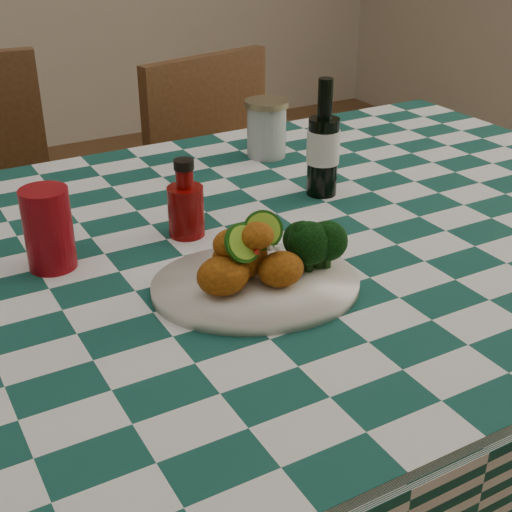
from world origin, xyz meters
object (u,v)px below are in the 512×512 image
dining_table (244,433)px  wooden_chair_right (251,228)px  plate (256,286)px  mason_jar (266,129)px  ketchup_bottle (185,198)px  beer_bottle (324,138)px  red_tumbler (48,229)px  fried_chicken_pile (253,252)px

dining_table → wooden_chair_right: (0.39, 0.67, 0.05)m
plate → mason_jar: bearing=58.3°
plate → wooden_chair_right: (0.45, 0.82, -0.35)m
ketchup_bottle → beer_bottle: (0.29, 0.04, 0.04)m
dining_table → plate: (-0.06, -0.15, 0.40)m
red_tumbler → beer_bottle: bearing=4.6°
wooden_chair_right → plate: bearing=-131.4°
red_tumbler → fried_chicken_pile: bearing=-43.8°
mason_jar → beer_bottle: bearing=-94.3°
fried_chicken_pile → mason_jar: mason_jar is taller
plate → wooden_chair_right: bearing=61.3°
plate → ketchup_bottle: size_ratio=2.28×
beer_bottle → wooden_chair_right: beer_bottle is taller
dining_table → red_tumbler: size_ratio=13.56×
fried_chicken_pile → red_tumbler: bearing=136.2°
dining_table → plate: plate is taller
dining_table → mason_jar: (0.24, 0.33, 0.45)m
dining_table → red_tumbler: red_tumbler is taller
dining_table → mason_jar: mason_jar is taller
plate → ketchup_bottle: ketchup_bottle is taller
beer_bottle → wooden_chair_right: size_ratio=0.24×
fried_chicken_pile → wooden_chair_right: size_ratio=0.15×
ketchup_bottle → fried_chicken_pile: bearing=-89.4°
dining_table → fried_chicken_pile: bearing=-113.3°
red_tumbler → wooden_chair_right: red_tumbler is taller
dining_table → red_tumbler: bearing=167.5°
wooden_chair_right → mason_jar: bearing=-126.9°
wooden_chair_right → ketchup_bottle: bearing=-139.6°
fried_chicken_pile → beer_bottle: size_ratio=0.65×
fried_chicken_pile → beer_bottle: 0.38m
fried_chicken_pile → mason_jar: size_ratio=1.16×
plate → fried_chicken_pile: bearing=180.0°
dining_table → beer_bottle: (0.22, 0.10, 0.50)m
red_tumbler → ketchup_bottle: bearing=0.8°
dining_table → red_tumbler: 0.54m
dining_table → wooden_chair_right: bearing=59.9°
wooden_chair_right → dining_table: bearing=-132.8°
red_tumbler → mason_jar: 0.59m
fried_chicken_pile → mason_jar: (0.30, 0.48, -0.00)m
plate → fried_chicken_pile: (-0.00, 0.00, 0.05)m
plate → wooden_chair_right: 1.00m
ketchup_bottle → beer_bottle: beer_bottle is taller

